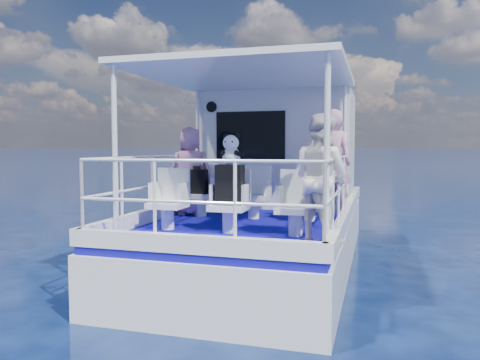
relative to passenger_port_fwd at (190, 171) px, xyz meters
name	(u,v)px	position (x,y,z in m)	size (l,w,h in m)	color
ground	(250,276)	(1.12, -0.27, -1.64)	(2000.00, 2000.00, 0.00)	black
hull	(265,262)	(1.12, 0.73, -1.64)	(3.00, 7.00, 1.60)	white
deck	(265,215)	(1.12, 0.73, -0.79)	(2.90, 6.90, 0.10)	#0E0983
cabin	(280,149)	(1.12, 2.03, 0.36)	(2.85, 2.00, 2.20)	white
canopy	(247,74)	(1.12, -0.47, 1.50)	(3.00, 3.20, 0.08)	white
canopy_posts	(246,150)	(1.12, -0.52, 0.36)	(2.77, 2.97, 2.20)	white
railings	(240,192)	(1.12, -0.84, -0.24)	(2.84, 3.59, 1.00)	white
seat_port_fwd	(201,205)	(0.22, -0.07, -0.55)	(0.48, 0.46, 0.38)	white
seat_center_fwd	(254,207)	(1.12, -0.07, -0.55)	(0.48, 0.46, 0.38)	white
seat_stbd_fwd	(309,209)	(2.02, -0.07, -0.55)	(0.48, 0.46, 0.38)	white
seat_port_aft	(168,216)	(0.22, -1.37, -0.55)	(0.48, 0.46, 0.38)	white
seat_center_aft	(229,218)	(1.12, -1.37, -0.55)	(0.48, 0.46, 0.38)	white
seat_stbd_aft	(295,221)	(2.02, -1.37, -0.55)	(0.48, 0.46, 0.38)	white
passenger_port_fwd	(190,171)	(0.00, 0.00, 0.00)	(0.55, 0.40, 1.48)	#C982A0
passenger_stbd_fwd	(332,163)	(2.30, 0.58, 0.14)	(0.64, 0.42, 1.77)	pink
passenger_stbd_aft	(321,178)	(2.37, -1.65, 0.03)	(0.75, 0.59, 1.55)	white
backpack_port	(198,182)	(0.18, -0.11, -0.16)	(0.30, 0.17, 0.40)	black
backpack_center	(230,185)	(1.14, -1.41, -0.10)	(0.35, 0.20, 0.53)	black
compact_camera	(197,168)	(0.16, -0.11, 0.06)	(0.11, 0.06, 0.06)	black
panda	(231,149)	(1.16, -1.39, 0.38)	(0.27, 0.22, 0.41)	silver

